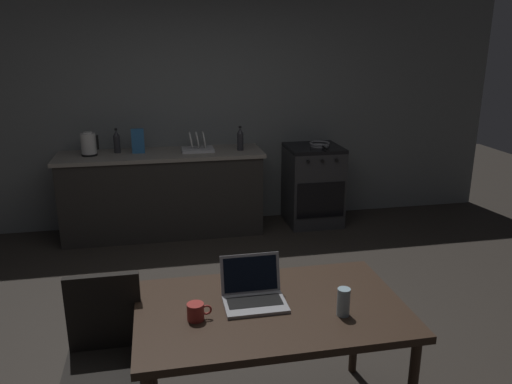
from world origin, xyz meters
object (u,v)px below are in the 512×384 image
object	(u,v)px
frying_pan	(320,144)
dish_rack	(198,147)
bottle_b	(117,141)
coffee_mug	(196,312)
bottle	(240,139)
cereal_box	(138,141)
chair	(105,351)
dining_table	(271,318)
drinking_glass	(343,302)
stove_oven	(313,185)
electric_kettle	(89,144)
laptop	(254,294)

from	to	relation	value
frying_pan	dish_rack	bearing A→B (deg)	178.75
dish_rack	bottle_b	bearing A→B (deg)	174.57
coffee_mug	bottle_b	bearing A→B (deg)	99.77
bottle	cereal_box	xyz separation A→B (m)	(-1.08, 0.07, 0.01)
dish_rack	bottle_b	xyz separation A→B (m)	(-0.84, 0.08, 0.07)
chair	cereal_box	bearing A→B (deg)	93.45
dining_table	bottle	xyz separation A→B (m)	(0.35, 3.03, 0.36)
frying_pan	cereal_box	world-z (taller)	cereal_box
drinking_glass	bottle_b	xyz separation A→B (m)	(-1.27, 3.32, 0.21)
stove_oven	dining_table	world-z (taller)	stove_oven
electric_kettle	drinking_glass	world-z (taller)	electric_kettle
dining_table	bottle_b	size ratio (longest dim) A/B	5.33
dish_rack	stove_oven	bearing A→B (deg)	-0.11
stove_oven	drinking_glass	xyz separation A→B (m)	(-0.87, -3.24, 0.36)
dining_table	electric_kettle	size ratio (longest dim) A/B	5.63
frying_pan	cereal_box	size ratio (longest dim) A/B	1.55
laptop	electric_kettle	bearing A→B (deg)	103.15
electric_kettle	dish_rack	xyz separation A→B (m)	(1.12, 0.00, -0.07)
stove_oven	frying_pan	xyz separation A→B (m)	(0.06, -0.03, 0.48)
stove_oven	laptop	xyz separation A→B (m)	(-1.28, -3.02, 0.34)
frying_pan	cereal_box	xyz separation A→B (m)	(-1.99, 0.05, 0.10)
electric_kettle	drinking_glass	bearing A→B (deg)	-64.42
electric_kettle	frying_pan	bearing A→B (deg)	-0.69
chair	dish_rack	bearing A→B (deg)	81.83
laptop	dish_rack	xyz separation A→B (m)	(-0.02, 3.02, 0.17)
chair	bottle_b	world-z (taller)	bottle_b
chair	drinking_glass	world-z (taller)	chair
dining_table	chair	size ratio (longest dim) A/B	1.53
frying_pan	coffee_mug	bearing A→B (deg)	-117.99
stove_oven	dining_table	distance (m)	3.32
dish_rack	cereal_box	bearing A→B (deg)	178.16
drinking_glass	stove_oven	bearing A→B (deg)	74.91
drinking_glass	cereal_box	world-z (taller)	cereal_box
stove_oven	dish_rack	size ratio (longest dim) A/B	2.66
cereal_box	chair	bearing A→B (deg)	-92.41
coffee_mug	dish_rack	bearing A→B (deg)	84.78
stove_oven	bottle_b	world-z (taller)	bottle_b
stove_oven	bottle	bearing A→B (deg)	-176.80
dining_table	dish_rack	xyz separation A→B (m)	(-0.10, 3.08, 0.28)
frying_pan	drinking_glass	xyz separation A→B (m)	(-0.93, -3.21, -0.12)
laptop	dish_rack	bearing A→B (deg)	82.94
electric_kettle	dining_table	bearing A→B (deg)	-68.45
bottle	laptop	bearing A→B (deg)	-98.30
drinking_glass	bottle	bearing A→B (deg)	89.60
dining_table	bottle_b	xyz separation A→B (m)	(-0.94, 3.16, 0.35)
laptop	bottle	world-z (taller)	bottle
dining_table	cereal_box	distance (m)	3.21
coffee_mug	frying_pan	bearing A→B (deg)	62.01
cereal_box	dish_rack	world-z (taller)	cereal_box
drinking_glass	cereal_box	xyz separation A→B (m)	(-1.06, 3.26, 0.22)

